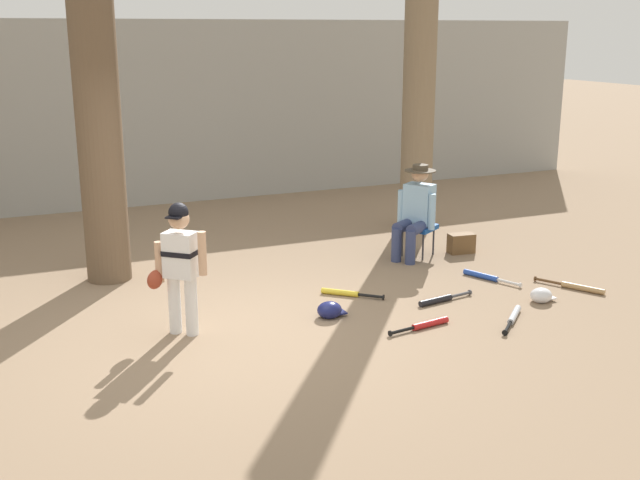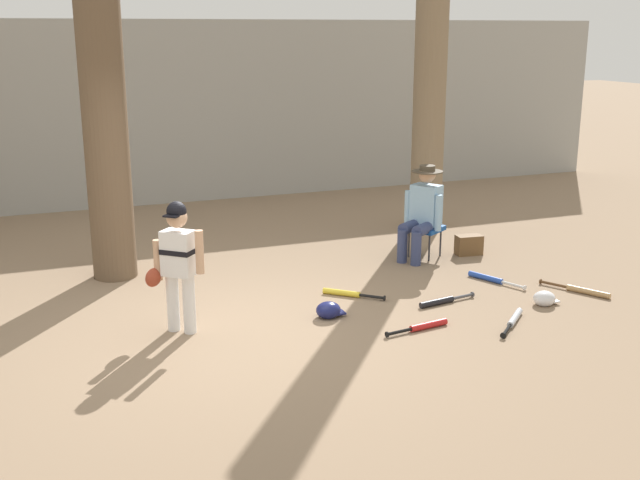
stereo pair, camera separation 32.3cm
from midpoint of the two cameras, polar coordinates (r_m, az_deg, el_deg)
The scene contains 16 objects.
ground_plane at distance 7.68m, azimuth -4.99°, elevation -6.82°, with size 60.00×60.00×0.00m, color #897056.
concrete_back_wall at distance 13.33m, azimuth -12.92°, elevation 8.97°, with size 18.00×0.36×3.02m, color #9E9E99.
tree_near_player at distance 9.21m, azimuth -14.84°, elevation 13.53°, with size 0.73×0.73×6.08m.
tree_behind_spectator at distance 11.44m, azimuth 8.89°, elevation 11.90°, with size 0.77×0.77×5.31m.
young_ballplayer at distance 7.55m, azimuth -9.21°, elevation -1.37°, with size 0.58×0.43×1.31m.
folding_stool at distance 10.18m, azimuth 8.60°, elevation 0.76°, with size 0.55×0.55×0.41m.
seated_spectator at distance 10.03m, azimuth 8.40°, elevation 2.18°, with size 0.66×0.58×1.20m.
handbag_beside_stool at distance 10.43m, azimuth 11.71°, elevation -0.36°, with size 0.34×0.18×0.26m, color brown.
bat_blue_youth at distance 9.41m, azimuth 13.29°, elevation -2.77°, with size 0.35×0.73×0.07m.
bat_red_barrel at distance 7.82m, azimuth 8.79°, elevation -6.25°, with size 0.72×0.17×0.07m.
bat_black_composite at distance 8.54m, azimuth 9.92°, elevation -4.44°, with size 0.72×0.18×0.07m.
bat_yellow_trainer at distance 8.67m, azimuth 3.01°, elevation -3.92°, with size 0.57×0.53×0.07m.
bat_wood_tan at distance 9.29m, azimuth 19.61°, elevation -3.51°, with size 0.45×0.75×0.07m.
bat_aluminum_silver at distance 8.18m, azimuth 15.09°, elevation -5.66°, with size 0.60×0.57×0.07m.
batting_helmet_navy at distance 8.04m, azimuth 1.79°, elevation -5.16°, with size 0.31×0.24×0.18m.
batting_helmet_white at distance 8.77m, azimuth 17.12°, elevation -4.12°, with size 0.29×0.22×0.17m.
Camera 2 is at (-1.81, -6.91, 2.87)m, focal length 43.76 mm.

